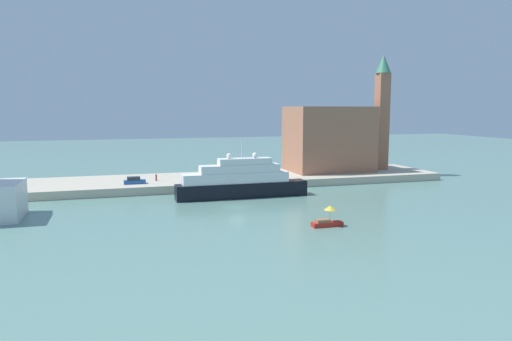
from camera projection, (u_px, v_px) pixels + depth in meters
ground at (237, 207)px, 82.55m from camera, size 400.00×400.00×0.00m
quay_dock at (208, 181)px, 107.00m from camera, size 110.00×19.82×1.72m
large_yacht at (240, 182)px, 91.18m from camera, size 25.82×3.63×11.68m
small_motorboat at (327, 219)px, 68.92m from camera, size 4.66×1.86×3.09m
harbor_building at (329, 139)px, 117.52m from camera, size 19.83×14.12×15.97m
bell_tower at (382, 108)px, 119.33m from camera, size 3.80×3.80×28.92m
parked_car at (134, 181)px, 97.35m from camera, size 4.39×1.71×1.50m
person_figure at (156, 177)px, 101.38m from camera, size 0.36×0.36×1.60m
mooring_bollard at (237, 180)px, 100.32m from camera, size 0.44×0.44×0.73m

